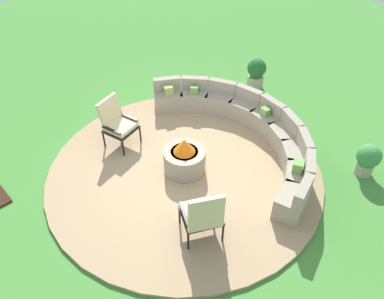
% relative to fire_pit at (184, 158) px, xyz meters
% --- Properties ---
extents(ground_plane, '(24.00, 24.00, 0.00)m').
position_rel_fire_pit_xyz_m(ground_plane, '(0.00, 0.00, -0.35)').
color(ground_plane, '#478C38').
extents(patio_circle, '(5.36, 5.36, 0.06)m').
position_rel_fire_pit_xyz_m(patio_circle, '(0.00, 0.00, -0.32)').
color(patio_circle, tan).
rests_on(patio_circle, ground_plane).
extents(fire_pit, '(0.81, 0.81, 0.74)m').
position_rel_fire_pit_xyz_m(fire_pit, '(0.00, 0.00, 0.00)').
color(fire_pit, '#9E937F').
rests_on(fire_pit, patio_circle).
extents(curved_stone_bench, '(4.53, 2.16, 0.75)m').
position_rel_fire_pit_xyz_m(curved_stone_bench, '(0.23, 1.60, 0.01)').
color(curved_stone_bench, '#9E937F').
rests_on(curved_stone_bench, patio_circle).
extents(lounge_chair_front_left, '(0.73, 0.70, 1.06)m').
position_rel_fire_pit_xyz_m(lounge_chair_front_left, '(-1.56, -0.45, 0.26)').
color(lounge_chair_front_left, black).
rests_on(lounge_chair_front_left, patio_circle).
extents(lounge_chair_front_right, '(0.80, 0.81, 1.05)m').
position_rel_fire_pit_xyz_m(lounge_chair_front_right, '(1.37, -0.87, 0.26)').
color(lounge_chair_front_right, black).
rests_on(lounge_chair_front_right, patio_circle).
extents(potted_plant_0, '(0.46, 0.46, 0.68)m').
position_rel_fire_pit_xyz_m(potted_plant_0, '(2.45, 2.51, 0.03)').
color(potted_plant_0, '#A89E8E').
rests_on(potted_plant_0, ground_plane).
extents(potted_plant_1, '(0.48, 0.48, 0.78)m').
position_rel_fire_pit_xyz_m(potted_plant_1, '(-1.10, 3.52, 0.07)').
color(potted_plant_1, '#A89E8E').
rests_on(potted_plant_1, ground_plane).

